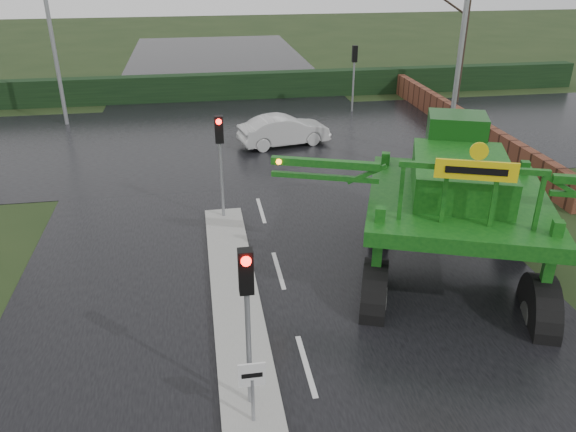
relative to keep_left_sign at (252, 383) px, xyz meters
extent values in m
plane|color=black|center=(1.30, 1.50, -1.06)|extent=(140.00, 140.00, 0.00)
cube|color=black|center=(1.30, 11.50, -1.05)|extent=(14.00, 80.00, 0.02)
cube|color=black|center=(1.30, 17.50, -1.05)|extent=(80.00, 12.00, 0.02)
cube|color=gray|center=(0.00, 4.50, -0.97)|extent=(1.20, 10.00, 0.16)
cube|color=black|center=(1.30, 25.50, -0.31)|extent=(44.00, 0.90, 1.50)
cube|color=#592D1E|center=(11.80, 17.50, -0.46)|extent=(0.40, 20.00, 1.20)
cylinder|color=gray|center=(0.00, 0.00, -0.41)|extent=(0.07, 0.07, 1.00)
cube|color=silver|center=(0.00, 0.00, 0.19)|extent=(0.50, 0.04, 0.50)
cube|color=black|center=(0.00, -0.02, 0.19)|extent=(0.38, 0.01, 0.10)
cylinder|color=gray|center=(0.00, 0.50, 0.69)|extent=(0.10, 0.10, 3.50)
cube|color=black|center=(0.00, 0.50, 2.04)|extent=(0.26, 0.22, 0.85)
sphere|color=#FF0C07|center=(0.00, 0.37, 2.32)|extent=(0.18, 0.18, 0.18)
cylinder|color=gray|center=(0.00, 9.00, 0.69)|extent=(0.10, 0.10, 3.50)
cube|color=black|center=(0.00, 9.00, 2.04)|extent=(0.26, 0.22, 0.85)
sphere|color=#FF0C07|center=(0.00, 8.87, 2.32)|extent=(0.18, 0.18, 0.18)
cylinder|color=gray|center=(7.80, 21.50, 0.69)|extent=(0.10, 0.10, 3.50)
cube|color=black|center=(7.80, 21.50, 2.04)|extent=(0.26, 0.22, 0.85)
sphere|color=#FF0C07|center=(7.80, 21.63, 2.32)|extent=(0.18, 0.18, 0.18)
cylinder|color=gray|center=(9.80, 13.50, 3.94)|extent=(0.20, 0.20, 10.00)
cylinder|color=gray|center=(-7.20, 21.50, 3.94)|extent=(0.20, 0.20, 10.00)
cylinder|color=black|center=(14.30, 22.50, 3.94)|extent=(0.32, 0.32, 10.00)
cylinder|color=black|center=(2.30, 6.17, 0.04)|extent=(1.32, 2.27, 2.19)
cylinder|color=#595B56|center=(2.30, 6.17, 0.04)|extent=(0.87, 0.94, 0.77)
cube|color=#0C4811|center=(2.30, 6.17, 1.41)|extent=(0.31, 0.31, 2.52)
cylinder|color=black|center=(6.01, 4.81, 0.04)|extent=(1.32, 2.27, 2.19)
cylinder|color=#595B56|center=(6.01, 4.81, 0.04)|extent=(0.87, 0.94, 0.77)
cube|color=#0C4811|center=(6.01, 4.81, 1.41)|extent=(0.31, 0.31, 2.52)
cylinder|color=black|center=(0.94, 2.47, 0.04)|extent=(1.32, 2.27, 2.19)
cylinder|color=#595B56|center=(0.94, 2.47, 0.04)|extent=(0.87, 0.94, 0.77)
cube|color=#0C4811|center=(0.94, 2.47, 1.41)|extent=(0.31, 0.31, 2.52)
cylinder|color=black|center=(4.64, 1.11, 0.04)|extent=(1.32, 2.27, 2.19)
cylinder|color=#595B56|center=(4.64, 1.11, 0.04)|extent=(0.87, 0.94, 0.77)
cube|color=#0C4811|center=(4.64, 1.11, 1.41)|extent=(0.31, 0.31, 2.52)
cube|color=#0C4811|center=(3.47, 3.64, 2.12)|extent=(6.14, 6.53, 0.38)
cube|color=#0C4811|center=(3.55, 3.85, 2.72)|extent=(3.40, 3.92, 0.99)
cube|color=#104510|center=(4.31, 5.90, 3.11)|extent=(2.00, 1.80, 1.43)
cube|color=#0C4811|center=(2.87, 1.99, 3.71)|extent=(3.13, 1.26, 0.13)
cube|color=#0C4811|center=(0.03, 4.44, 3.11)|extent=(2.74, 1.17, 0.20)
sphere|color=orange|center=(-1.14, 4.75, 3.11)|extent=(0.15, 0.15, 0.15)
cube|color=#0C4811|center=(6.61, 2.02, 3.11)|extent=(2.74, 1.17, 0.20)
cube|color=yellow|center=(2.72, 1.58, 3.82)|extent=(1.67, 0.67, 0.44)
cube|color=black|center=(2.72, 1.58, 3.82)|extent=(1.24, 0.47, 0.15)
cylinder|color=yellow|center=(2.72, 1.58, 4.26)|extent=(0.39, 0.18, 0.39)
imported|color=silver|center=(3.20, 16.39, -1.06)|extent=(4.29, 2.23, 1.35)
camera|label=1|loc=(-0.65, -7.81, 7.08)|focal=35.00mm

